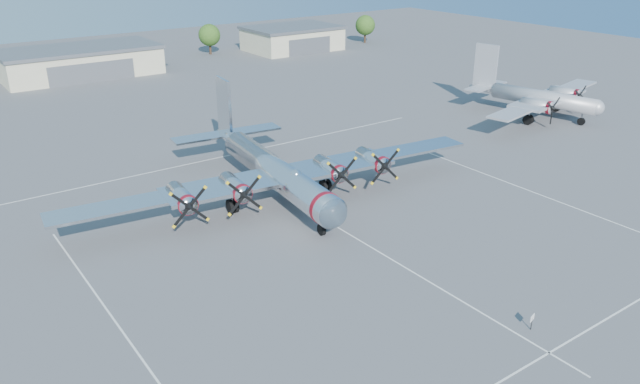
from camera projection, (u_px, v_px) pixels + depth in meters
ground at (345, 232)px, 57.40m from camera, size 260.00×260.00×0.00m
parking_lines at (356, 239)px, 56.08m from camera, size 60.00×50.08×0.01m
hangar_center at (80, 62)px, 117.82m from camera, size 28.60×14.60×5.40m
hangar_east at (292, 38)px, 143.54m from camera, size 20.60×14.60×5.40m
tree_east at (209, 35)px, 137.84m from camera, size 4.80×4.80×6.64m
tree_far_east at (365, 25)px, 152.21m from camera, size 4.80×4.80×6.64m
main_bomber_b29 at (273, 196)px, 65.17m from camera, size 47.62×35.23×9.84m
twin_engine_east at (534, 116)px, 93.06m from camera, size 34.21×27.63×9.62m
info_placard at (532, 319)px, 42.98m from camera, size 0.61×0.22×1.19m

